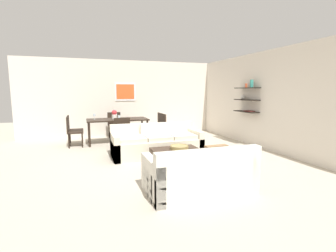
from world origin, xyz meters
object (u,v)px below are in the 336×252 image
object	(u,v)px
wine_glass_foot	(119,117)
wine_glass_left_far	(94,115)
dining_chair_foot	(122,131)
dining_chair_left_far	(73,128)
dining_chair_right_near	(160,126)
dining_chair_head	(115,123)
candle_jar	(187,148)
centerpiece_vase	(114,114)
dining_chair_left_near	(72,130)
wine_glass_head	(116,115)
decorative_bowl	(179,147)
loveseat_white	(200,174)
dining_chair_right_far	(157,124)
sofa_beige	(156,144)
coffee_table	(178,159)
dining_table	(118,121)

from	to	relation	value
wine_glass_foot	wine_glass_left_far	distance (m)	0.83
dining_chair_foot	wine_glass_left_far	bearing A→B (deg)	125.95
dining_chair_left_far	wine_glass_foot	distance (m)	1.48
dining_chair_right_near	wine_glass_left_far	distance (m)	2.07
dining_chair_head	wine_glass_foot	bearing A→B (deg)	-90.00
candle_jar	centerpiece_vase	xyz separation A→B (m)	(-1.12, 3.07, 0.48)
dining_chair_left_near	centerpiece_vase	xyz separation A→B (m)	(1.24, 0.20, 0.39)
dining_chair_left_far	wine_glass_head	distance (m)	1.38
dining_chair_head	decorative_bowl	bearing A→B (deg)	-76.61
loveseat_white	dining_chair_right_far	bearing A→B (deg)	82.37
decorative_bowl	dining_chair_left_far	bearing A→B (deg)	125.28
wine_glass_head	candle_jar	bearing A→B (deg)	-73.21
dining_chair_right_far	wine_glass_left_far	distance (m)	2.05
sofa_beige	dining_chair_foot	world-z (taller)	dining_chair_foot
sofa_beige	dining_chair_head	bearing A→B (deg)	104.78
sofa_beige	dining_chair_head	size ratio (longest dim) A/B	2.52
coffee_table	dining_chair_left_near	xyz separation A→B (m)	(-2.17, 2.85, 0.31)
sofa_beige	coffee_table	distance (m)	1.18
sofa_beige	dining_chair_right_near	bearing A→B (deg)	69.89
loveseat_white	candle_jar	world-z (taller)	loveseat_white
wine_glass_left_far	wine_glass_head	xyz separation A→B (m)	(0.68, 0.26, -0.03)
candle_jar	wine_glass_left_far	distance (m)	3.63
sofa_beige	wine_glass_head	bearing A→B (deg)	107.69
coffee_table	centerpiece_vase	size ratio (longest dim) A/B	3.57
wine_glass_left_far	centerpiece_vase	xyz separation A→B (m)	(0.59, -0.10, 0.01)
dining_chair_left_near	dining_chair_left_far	bearing A→B (deg)	90.00
coffee_table	wine_glass_foot	bearing A→B (deg)	107.59
candle_jar	dining_table	xyz separation A→B (m)	(-1.03, 3.06, 0.26)
sofa_beige	dining_chair_right_far	bearing A→B (deg)	73.43
loveseat_white	wine_glass_foot	xyz separation A→B (m)	(-0.72, 3.95, 0.56)
dining_chair_left_far	wine_glass_foot	bearing A→B (deg)	-22.92
wine_glass_left_far	dining_chair_right_far	bearing A→B (deg)	2.47
dining_table	dining_chair_foot	xyz separation A→B (m)	(0.00, -0.84, -0.17)
dining_table	dining_chair_right_far	xyz separation A→B (m)	(1.33, 0.19, -0.17)
loveseat_white	coffee_table	bearing A→B (deg)	84.55
sofa_beige	dining_chair_left_far	world-z (taller)	dining_chair_left_far
decorative_bowl	dining_chair_left_far	size ratio (longest dim) A/B	0.45
dining_table	centerpiece_vase	world-z (taller)	centerpiece_vase
dining_table	dining_chair_head	xyz separation A→B (m)	(0.00, 0.84, -0.17)
loveseat_white	wine_glass_foot	bearing A→B (deg)	100.40
coffee_table	dining_chair_right_far	bearing A→B (deg)	81.51
dining_chair_right_far	wine_glass_foot	world-z (taller)	wine_glass_foot
dining_chair_right_far	dining_chair_right_near	xyz separation A→B (m)	(0.00, -0.39, 0.00)
sofa_beige	dining_chair_left_far	size ratio (longest dim) A/B	2.52
dining_chair_right_far	decorative_bowl	bearing A→B (deg)	-97.66
dining_chair_left_far	wine_glass_foot	world-z (taller)	wine_glass_foot
dining_chair_right_far	dining_chair_head	xyz separation A→B (m)	(-1.33, 0.64, 0.00)
centerpiece_vase	wine_glass_foot	bearing A→B (deg)	-76.47
decorative_bowl	dining_chair_left_near	bearing A→B (deg)	128.87
dining_chair_head	dining_chair_right_far	bearing A→B (deg)	-25.81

